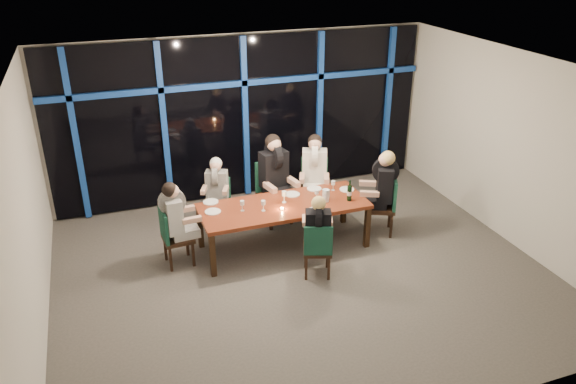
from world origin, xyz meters
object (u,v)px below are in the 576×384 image
at_px(diner_far_right, 314,164).
at_px(chair_end_right, 386,202).
at_px(dining_table, 284,208).
at_px(chair_far_mid, 272,188).
at_px(chair_end_left, 172,234).
at_px(chair_far_left, 218,200).
at_px(wine_bottle, 349,193).
at_px(diner_far_left, 216,183).
at_px(diner_far_mid, 275,167).
at_px(water_pitcher, 326,195).
at_px(chair_far_right, 314,183).
at_px(chair_near_mid, 318,247).
at_px(diner_end_left, 175,211).
at_px(diner_end_right, 383,180).
at_px(diner_near_mid, 318,223).

bearing_deg(diner_far_right, chair_end_right, -26.97).
distance_m(dining_table, chair_far_mid, 0.94).
height_order(chair_far_mid, chair_end_left, chair_far_mid).
height_order(chair_far_left, wine_bottle, wine_bottle).
height_order(chair_end_right, diner_far_left, diner_far_left).
distance_m(diner_far_mid, diner_far_right, 0.73).
height_order(diner_far_right, water_pitcher, diner_far_right).
bearing_deg(diner_far_left, water_pitcher, -13.54).
bearing_deg(diner_far_mid, diner_far_right, -7.27).
distance_m(chair_far_left, chair_far_right, 1.71).
xyz_separation_m(chair_far_left, diner_far_left, (-0.03, -0.07, 0.34)).
relative_size(chair_far_left, chair_near_mid, 0.98).
distance_m(chair_far_left, chair_end_right, 2.79).
distance_m(chair_end_left, diner_end_left, 0.37).
relative_size(chair_far_mid, diner_end_left, 1.20).
relative_size(chair_far_mid, diner_far_right, 1.10).
distance_m(diner_end_right, wine_bottle, 0.66).
relative_size(chair_end_left, diner_far_left, 1.10).
height_order(chair_far_right, chair_end_right, chair_far_right).
height_order(chair_far_mid, diner_end_left, diner_end_left).
relative_size(diner_near_mid, wine_bottle, 2.53).
bearing_deg(chair_far_left, diner_end_left, -108.69).
distance_m(chair_end_left, wine_bottle, 2.78).
relative_size(chair_end_right, diner_near_mid, 1.16).
relative_size(dining_table, diner_far_right, 2.66).
bearing_deg(chair_far_left, chair_far_mid, 15.77).
bearing_deg(diner_far_right, chair_near_mid, -88.38).
distance_m(dining_table, chair_near_mid, 1.00).
bearing_deg(chair_end_left, water_pitcher, -98.79).
xyz_separation_m(diner_end_left, wine_bottle, (2.66, -0.28, 0.00)).
distance_m(diner_far_mid, diner_end_left, 1.95).
bearing_deg(diner_far_mid, chair_near_mid, -99.93).
xyz_separation_m(diner_far_left, diner_end_right, (2.49, -1.05, 0.12)).
bearing_deg(diner_far_mid, diner_end_right, -42.17).
bearing_deg(diner_far_left, wine_bottle, -9.98).
relative_size(diner_far_mid, wine_bottle, 3.12).
distance_m(diner_end_right, water_pitcher, 1.01).
relative_size(diner_end_left, wine_bottle, 2.66).
bearing_deg(water_pitcher, diner_far_mid, 128.02).
height_order(diner_far_right, diner_end_right, diner_far_right).
bearing_deg(chair_far_mid, diner_far_left, 166.36).
bearing_deg(diner_end_left, diner_far_mid, -71.33).
relative_size(chair_end_right, diner_far_right, 1.01).
height_order(chair_end_right, water_pitcher, chair_end_right).
bearing_deg(dining_table, chair_far_left, 127.64).
height_order(chair_far_mid, chair_end_right, chair_far_mid).
bearing_deg(diner_far_mid, diner_near_mid, -99.07).
relative_size(chair_near_mid, diner_end_right, 0.91).
bearing_deg(wine_bottle, chair_far_left, 145.55).
bearing_deg(chair_end_right, diner_near_mid, -38.18).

